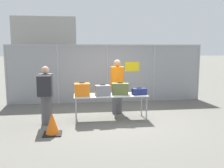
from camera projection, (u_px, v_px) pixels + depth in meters
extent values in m
plane|color=#605E56|center=(116.00, 118.00, 8.06)|extent=(120.00, 120.00, 0.00)
cylinder|color=#9EA0A5|center=(6.00, 75.00, 9.79)|extent=(0.07, 0.07, 2.39)
cylinder|color=#9EA0A5|center=(58.00, 74.00, 10.05)|extent=(0.07, 0.07, 2.39)
cylinder|color=#9EA0A5|center=(107.00, 74.00, 10.31)|extent=(0.07, 0.07, 2.39)
cylinder|color=#9EA0A5|center=(154.00, 73.00, 10.57)|extent=(0.07, 0.07, 2.39)
cylinder|color=#9EA0A5|center=(199.00, 72.00, 10.83)|extent=(0.07, 0.07, 2.39)
cube|color=gray|center=(107.00, 74.00, 10.31)|extent=(8.02, 0.01, 2.39)
cube|color=#9EA0A5|center=(107.00, 45.00, 10.14)|extent=(8.02, 0.04, 0.04)
cube|color=yellow|center=(132.00, 67.00, 10.40)|extent=(0.60, 0.01, 0.40)
cube|color=silver|center=(111.00, 95.00, 7.83)|extent=(2.29, 0.74, 0.02)
cylinder|color=#99999E|center=(76.00, 111.00, 7.44)|extent=(0.04, 0.04, 0.77)
cylinder|color=#99999E|center=(147.00, 109.00, 7.73)|extent=(0.04, 0.04, 0.77)
cylinder|color=#99999E|center=(76.00, 106.00, 8.05)|extent=(0.04, 0.04, 0.77)
cylinder|color=#99999E|center=(142.00, 104.00, 8.33)|extent=(0.04, 0.04, 0.77)
cube|color=orange|center=(82.00, 90.00, 7.61)|extent=(0.47, 0.33, 0.39)
cube|color=black|center=(82.00, 83.00, 7.58)|extent=(0.16, 0.03, 0.02)
cube|color=slate|center=(103.00, 90.00, 7.66)|extent=(0.49, 0.32, 0.32)
cube|color=black|center=(103.00, 85.00, 7.64)|extent=(0.16, 0.05, 0.02)
cube|color=#566033|center=(120.00, 89.00, 7.82)|extent=(0.56, 0.37, 0.37)
cube|color=black|center=(120.00, 83.00, 7.79)|extent=(0.16, 0.06, 0.02)
cube|color=navy|center=(139.00, 91.00, 7.83)|extent=(0.47, 0.26, 0.20)
cube|color=black|center=(139.00, 88.00, 7.82)|extent=(0.16, 0.04, 0.02)
cylinder|color=#4C4C51|center=(47.00, 110.00, 7.43)|extent=(0.33, 0.33, 0.82)
cylinder|color=#4C4C51|center=(46.00, 85.00, 7.32)|extent=(0.43, 0.43, 0.68)
sphere|color=tan|center=(45.00, 70.00, 7.26)|extent=(0.22, 0.22, 0.22)
cube|color=#232328|center=(44.00, 86.00, 6.99)|extent=(0.39, 0.24, 0.57)
cylinder|color=#4C4C51|center=(117.00, 101.00, 8.63)|extent=(0.35, 0.35, 0.89)
cylinder|color=orange|center=(117.00, 77.00, 8.52)|extent=(0.46, 0.46, 0.74)
sphere|color=#A57A5B|center=(117.00, 63.00, 8.44)|extent=(0.24, 0.24, 0.24)
cube|color=white|center=(116.00, 85.00, 12.50)|extent=(3.02, 1.35, 0.48)
sphere|color=black|center=(107.00, 90.00, 11.73)|extent=(0.55, 0.55, 0.55)
sphere|color=black|center=(104.00, 86.00, 13.17)|extent=(0.55, 0.55, 0.55)
cylinder|color=#59595B|center=(75.00, 90.00, 12.27)|extent=(1.06, 0.06, 0.06)
cube|color=#999993|center=(47.00, 40.00, 47.26)|extent=(10.87, 9.46, 7.56)
cube|color=black|center=(53.00, 134.00, 6.57)|extent=(0.47, 0.47, 0.03)
cone|color=orange|center=(52.00, 124.00, 6.52)|extent=(0.38, 0.38, 0.59)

